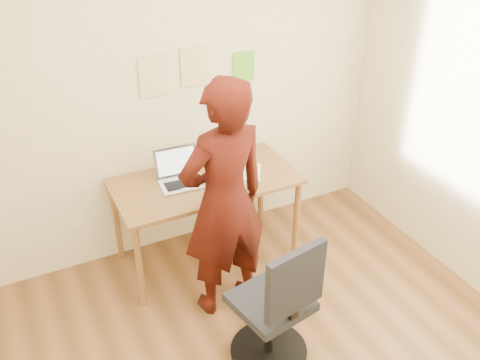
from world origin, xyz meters
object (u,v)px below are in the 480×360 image
laptop (180,176)px  person (224,202)px  phone (231,188)px  office_chair (277,312)px  desk (206,190)px

laptop → person: size_ratio=0.20×
phone → office_chair: office_chair is taller
desk → person: bearing=-99.3°
laptop → phone: size_ratio=2.72×
desk → office_chair: bearing=-91.3°
phone → person: person is taller
desk → office_chair: office_chair is taller
laptop → person: 0.61m
person → phone: bearing=-128.6°
office_chair → person: bearing=84.8°
desk → laptop: laptop is taller
laptop → person: bearing=-77.7°
laptop → office_chair: (0.15, -1.23, -0.37)m
phone → office_chair: 1.03m
desk → office_chair: size_ratio=1.42×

